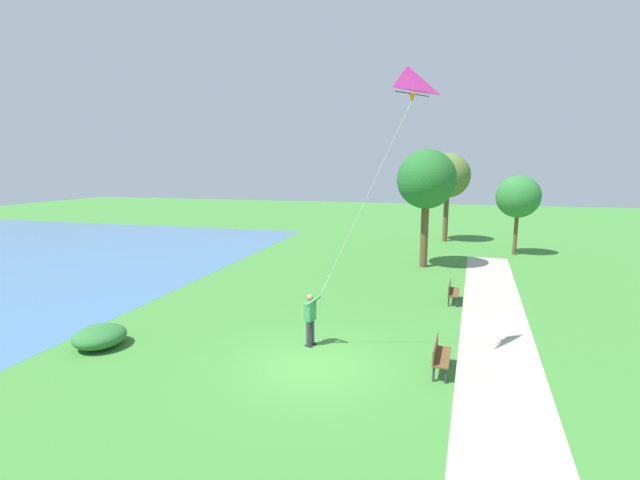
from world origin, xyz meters
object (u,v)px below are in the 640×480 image
Objects in this scene: person_kite_flyer at (311,315)px; tree_behind_path at (448,176)px; lakeside_shrub at (100,336)px; tree_horizon_far at (426,180)px; park_bench_near_walkway at (439,354)px; flying_kite at (407,85)px; tree_treeline_left at (518,197)px; park_bench_far_walkway at (452,291)px.

tree_behind_path is (4.38, 22.52, 4.04)m from person_kite_flyer.
tree_horizon_far is at bearing 56.58° from lakeside_shrub.
lakeside_shrub is at bearing -174.31° from park_bench_near_walkway.
tree_horizon_far is at bearing -97.52° from tree_behind_path.
tree_treeline_left is (5.89, 19.00, -4.09)m from flying_kite.
tree_treeline_left is 7.91m from tree_horizon_far.
tree_horizon_far reaches higher than person_kite_flyer.
person_kite_flyer is 20.40m from tree_treeline_left.
flying_kite is at bearing -90.69° from tree_horizon_far.
person_kite_flyer reaches higher than park_bench_far_walkway.
person_kite_flyer is at bearing 15.92° from lakeside_shrub.
flying_kite is 0.98× the size of tree_horizon_far.
park_bench_far_walkway is at bearing -109.48° from tree_treeline_left.
tree_behind_path reaches higher than park_bench_far_walkway.
park_bench_near_walkway is 19.87m from tree_treeline_left.
lakeside_shrub is at bearing -127.60° from tree_treeline_left.
flying_kite is at bearing -107.22° from tree_treeline_left.
flying_kite is at bearing -179.79° from park_bench_near_walkway.
park_bench_near_walkway and park_bench_far_walkway have the same top height.
park_bench_far_walkway is 0.22× the size of tree_behind_path.
park_bench_near_walkway is at bearing 5.69° from lakeside_shrub.
person_kite_flyer is 0.27× the size of flying_kite.
person_kite_flyer is at bearing 168.59° from park_bench_near_walkway.
person_kite_flyer reaches higher than park_bench_near_walkway.
tree_treeline_left is at bearing -44.33° from tree_behind_path.
park_bench_far_walkway is at bearing -89.30° from tree_behind_path.
lakeside_shrub is at bearing -164.08° from person_kite_flyer.
tree_horizon_far is (-1.48, 6.69, 4.54)m from park_bench_far_walkway.
tree_treeline_left is at bearing 64.10° from person_kite_flyer.
tree_treeline_left is 25.57m from lakeside_shrub.
park_bench_near_walkway is at bearing -85.90° from tree_horizon_far.
park_bench_near_walkway is at bearing -94.07° from park_bench_far_walkway.
lakeside_shrub is at bearing -144.31° from park_bench_far_walkway.
park_bench_near_walkway reaches higher than lakeside_shrub.
flying_kite is at bearing -103.22° from park_bench_far_walkway.
lakeside_shrub is at bearing -123.42° from tree_horizon_far.
tree_treeline_left is 0.77× the size of tree_horizon_far.
tree_behind_path reaches higher than lakeside_shrub.
park_bench_far_walkway is (0.50, 6.98, 0.00)m from park_bench_near_walkway.
park_bench_far_walkway is 8.22m from tree_horizon_far.
park_bench_near_walkway is 0.22× the size of tree_behind_path.
flying_kite is (2.93, -0.83, 6.89)m from person_kite_flyer.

